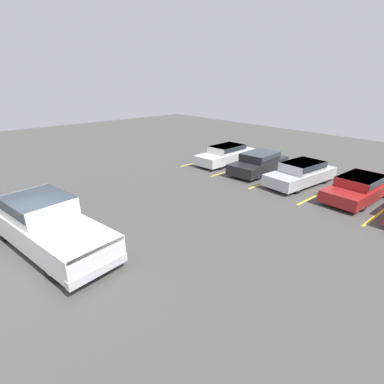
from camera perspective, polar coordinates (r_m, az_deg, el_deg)
The scene contains 11 objects.
ground_plane at distance 11.04m, azimuth -27.00°, elevation -12.30°, with size 60.00×60.00×0.00m, color #4C4947.
stall_stripe_a at distance 22.08m, azimuth 3.28°, elevation 6.19°, with size 0.12×5.44×0.01m, color yellow.
stall_stripe_b at distance 20.20m, azimuth 9.09°, elevation 4.54°, with size 0.12×5.44×0.01m, color yellow.
stall_stripe_c at distance 18.59m, azimuth 15.96°, elevation 2.53°, with size 0.12×5.44×0.01m, color yellow.
stall_stripe_d at distance 17.32m, azimuth 23.96°, elevation 0.13°, with size 0.12×5.44×0.01m, color yellow.
pickup_truck at distance 11.51m, azimuth -25.99°, elevation -5.53°, with size 6.38×2.86×1.84m.
parked_sedan_a at distance 21.13m, azimuth 6.52°, elevation 7.25°, with size 1.95×4.77×1.24m.
parked_sedan_b at distance 19.30m, azimuth 12.62°, elevation 5.60°, with size 2.16×4.52×1.27m.
parked_sedan_c at distance 17.77m, azimuth 20.07°, elevation 3.51°, with size 2.08×4.64×1.28m.
parked_sedan_d at distance 16.80m, azimuth 29.23°, elevation 0.89°, with size 1.93×4.53×1.17m.
wheel_stop_curb at distance 21.85m, azimuth 18.14°, elevation 5.19°, with size 1.86×0.20×0.14m, color #B7B2A8.
Camera 1 is at (9.33, -1.72, 5.64)m, focal length 28.00 mm.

